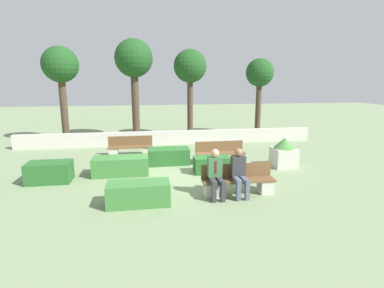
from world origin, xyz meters
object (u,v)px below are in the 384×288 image
object	(u,v)px
planter_corner_left	(284,152)
bench_right_side	(220,155)
tree_rightmost	(260,75)
tree_center_right	(190,68)
bench_front	(238,183)
person_seated_woman	(239,170)
bench_left_side	(130,149)
tree_center_left	(134,61)
person_seated_man	(216,171)
tree_leftmost	(60,68)

from	to	relation	value
planter_corner_left	bench_right_side	bearing A→B (deg)	159.29
tree_rightmost	tree_center_right	bearing A→B (deg)	179.78
bench_front	person_seated_woman	distance (m)	0.42
bench_left_side	tree_center_left	world-z (taller)	tree_center_left
person_seated_man	tree_center_right	size ratio (longest dim) A/B	0.28
person_seated_woman	tree_leftmost	bearing A→B (deg)	127.06
bench_right_side	planter_corner_left	xyz separation A→B (m)	(2.19, -0.83, 0.22)
bench_front	bench_right_side	bearing A→B (deg)	84.55
tree_center_right	tree_rightmost	size ratio (longest dim) A/B	1.10
person_seated_woman	tree_center_right	size ratio (longest dim) A/B	0.28
bench_left_side	person_seated_woman	distance (m)	5.89
bench_front	tree_leftmost	world-z (taller)	tree_leftmost
bench_front	tree_center_right	distance (m)	9.40
bench_front	planter_corner_left	distance (m)	3.44
tree_leftmost	bench_left_side	bearing A→B (deg)	-47.09
planter_corner_left	tree_center_right	world-z (taller)	tree_center_right
person_seated_man	tree_center_left	size ratio (longest dim) A/B	0.25
person_seated_man	tree_leftmost	distance (m)	10.89
tree_leftmost	tree_rightmost	bearing A→B (deg)	1.19
bench_left_side	bench_front	bearing A→B (deg)	-58.12
bench_right_side	tree_center_left	distance (m)	7.58
bench_left_side	person_seated_man	xyz separation A→B (m)	(2.46, -4.98, 0.41)
person_seated_man	tree_center_right	world-z (taller)	tree_center_right
bench_left_side	person_seated_man	bearing A→B (deg)	-64.83
bench_right_side	tree_center_left	world-z (taller)	tree_center_left
tree_center_left	tree_center_right	distance (m)	2.99
person_seated_woman	bench_right_side	bearing A→B (deg)	84.40
person_seated_man	tree_center_right	bearing A→B (deg)	85.63
planter_corner_left	tree_leftmost	world-z (taller)	tree_leftmost
tree_center_right	planter_corner_left	bearing A→B (deg)	-68.68
planter_corner_left	tree_leftmost	xyz separation A→B (m)	(-9.05, 6.16, 3.22)
tree_leftmost	tree_rightmost	size ratio (longest dim) A/B	1.11
person_seated_man	person_seated_woman	world-z (taller)	person_seated_man
person_seated_woman	tree_rightmost	size ratio (longest dim) A/B	0.30
person_seated_woman	planter_corner_left	size ratio (longest dim) A/B	1.21
tree_center_right	tree_rightmost	world-z (taller)	tree_center_right
person_seated_man	tree_center_left	world-z (taller)	tree_center_left
bench_left_side	tree_center_left	distance (m)	5.54
bench_front	tree_center_right	xyz separation A→B (m)	(-0.00, 8.75, 3.44)
person_seated_woman	tree_center_left	bearing A→B (deg)	108.12
person_seated_man	tree_leftmost	xyz separation A→B (m)	(-5.88, 8.66, 3.03)
tree_rightmost	planter_corner_left	bearing A→B (deg)	-102.82
tree_leftmost	tree_center_left	size ratio (longest dim) A/B	0.91
bench_front	person_seated_woman	size ratio (longest dim) A/B	1.55
tree_leftmost	tree_center_left	xyz separation A→B (m)	(3.59, 0.35, 0.35)
person_seated_woman	tree_center_left	size ratio (longest dim) A/B	0.25
bench_right_side	tree_rightmost	world-z (taller)	tree_rightmost
planter_corner_left	tree_center_right	bearing A→B (deg)	111.32
bench_left_side	tree_leftmost	world-z (taller)	tree_leftmost
planter_corner_left	tree_center_left	bearing A→B (deg)	129.97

